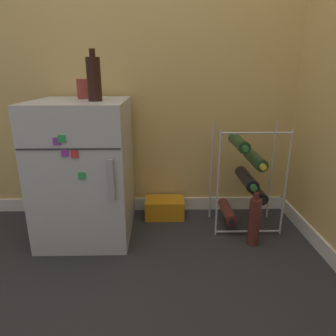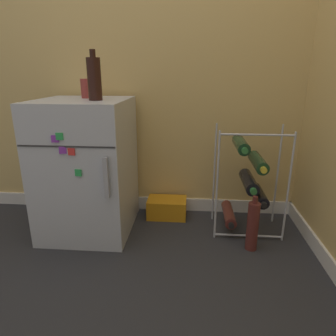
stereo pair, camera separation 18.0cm
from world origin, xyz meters
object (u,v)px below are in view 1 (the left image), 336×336
Objects in this scene: soda_box at (164,208)px; loose_bottle_floor at (254,221)px; mini_fridge at (85,170)px; fridge_top_bottle at (94,79)px; fridge_top_cup at (84,89)px; wine_rack at (245,177)px.

loose_bottle_floor is (0.51, -0.36, 0.08)m from soda_box.
loose_bottle_floor is at bearing -9.91° from mini_fridge.
loose_bottle_floor is (0.87, -0.11, -0.78)m from fridge_top_bottle.
loose_bottle_floor is (0.98, -0.17, -0.26)m from mini_fridge.
loose_bottle_floor reaches higher than soda_box.
mini_fridge is 7.36× the size of fridge_top_cup.
loose_bottle_floor is at bearing -35.18° from soda_box.
wine_rack is at bearing -2.45° from fridge_top_cup.
fridge_top_cup is (0.01, 0.09, 0.46)m from mini_fridge.
fridge_top_bottle is (0.10, -0.15, 0.06)m from fridge_top_cup.
mini_fridge is at bearing -158.20° from soda_box.
mini_fridge is 3.07× the size of soda_box.
wine_rack is at bearing 91.79° from loose_bottle_floor.
fridge_top_bottle is (0.10, -0.06, 0.52)m from mini_fridge.
soda_box is at bearing 144.82° from loose_bottle_floor.
wine_rack is 1.05m from fridge_top_bottle.
mini_fridge is 0.53m from fridge_top_bottle.
wine_rack is 0.59m from soda_box.
soda_box is 1.01× the size of fridge_top_bottle.
wine_rack is 2.52× the size of fridge_top_bottle.
wine_rack is at bearing 2.93° from mini_fridge.
wine_rack is (0.97, 0.05, -0.07)m from mini_fridge.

